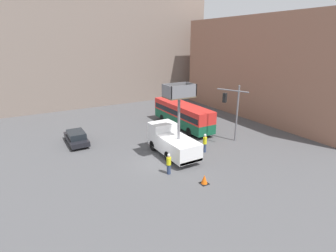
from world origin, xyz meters
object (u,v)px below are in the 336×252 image
object	(u,v)px
utility_truck	(172,140)
road_worker_directing	(205,143)
traffic_light_pole	(233,106)
parked_car_curbside	(76,137)
traffic_cone_near_truck	(204,180)
city_bus	(182,114)
road_worker_near_truck	(169,164)

from	to	relation	value
utility_truck	road_worker_directing	world-z (taller)	utility_truck
traffic_light_pole	parked_car_curbside	world-z (taller)	traffic_light_pole
road_worker_directing	traffic_cone_near_truck	world-z (taller)	road_worker_directing
city_bus	traffic_cone_near_truck	size ratio (longest dim) A/B	13.89
road_worker_near_truck	city_bus	bearing A→B (deg)	91.91
road_worker_near_truck	utility_truck	bearing A→B (deg)	94.98
traffic_light_pole	road_worker_near_truck	size ratio (longest dim) A/B	3.37
city_bus	road_worker_directing	world-z (taller)	city_bus
utility_truck	city_bus	bearing A→B (deg)	50.63
utility_truck	road_worker_directing	size ratio (longest dim) A/B	3.70
city_bus	utility_truck	bearing A→B (deg)	143.41
road_worker_directing	traffic_cone_near_truck	bearing A→B (deg)	-53.32
utility_truck	traffic_light_pole	distance (m)	7.42
city_bus	road_worker_directing	distance (m)	8.11
traffic_cone_near_truck	road_worker_near_truck	bearing A→B (deg)	120.09
traffic_light_pole	road_worker_directing	size ratio (longest dim) A/B	3.22
traffic_cone_near_truck	traffic_light_pole	bearing A→B (deg)	34.76
city_bus	parked_car_curbside	xyz separation A→B (m)	(-12.89, 0.88, -1.06)
city_bus	road_worker_near_truck	size ratio (longest dim) A/B	5.66
city_bus	road_worker_directing	bearing A→B (deg)	165.84
road_worker_near_truck	road_worker_directing	world-z (taller)	road_worker_directing
parked_car_curbside	city_bus	bearing A→B (deg)	-3.92
traffic_light_pole	parked_car_curbside	xyz separation A→B (m)	(-14.28, 8.26, -3.43)
utility_truck	traffic_cone_near_truck	world-z (taller)	utility_truck
traffic_light_pole	traffic_cone_near_truck	bearing A→B (deg)	-145.24
road_worker_directing	traffic_light_pole	bearing A→B (deg)	79.73
parked_car_curbside	road_worker_directing	bearing A→B (deg)	-39.22
city_bus	traffic_cone_near_truck	bearing A→B (deg)	156.88
traffic_light_pole	road_worker_directing	bearing A→B (deg)	-174.68
road_worker_near_truck	road_worker_directing	distance (m)	5.74
utility_truck	traffic_light_pole	size ratio (longest dim) A/B	1.15
road_worker_near_truck	parked_car_curbside	distance (m)	11.91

